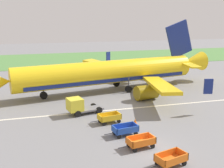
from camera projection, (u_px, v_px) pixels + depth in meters
name	position (u px, v px, depth m)	size (l,w,h in m)	color
ground_plane	(150.00, 149.00, 25.36)	(220.00, 220.00, 0.00)	slate
grass_strip	(71.00, 59.00, 79.03)	(220.00, 28.00, 0.06)	#518442
apron_stripe	(115.00, 110.00, 36.08)	(120.00, 0.36, 0.01)	silver
airplane	(114.00, 72.00, 44.91)	(37.55, 30.31, 11.34)	yellow
baggage_cart_nearest	(171.00, 159.00, 22.41)	(3.62, 2.01, 1.07)	orange
baggage_cart_second_in_row	(141.00, 142.00, 25.50)	(3.62, 1.80, 1.07)	orange
baggage_cart_third_in_row	(125.00, 130.00, 28.24)	(3.62, 1.73, 1.07)	#234CB2
baggage_cart_fourth_in_row	(109.00, 118.00, 31.55)	(3.62, 1.79, 1.07)	gold
service_truck_beside_carts	(79.00, 106.00, 34.21)	(4.69, 2.84, 2.10)	slate
traffic_cone_near_plane	(135.00, 121.00, 31.37)	(0.44, 0.44, 0.58)	orange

